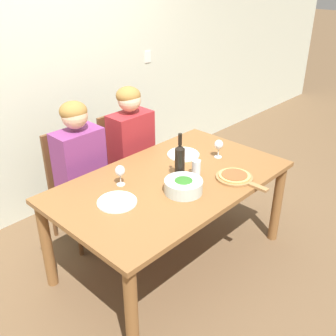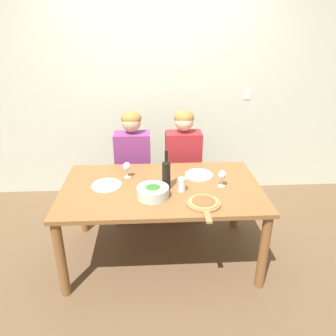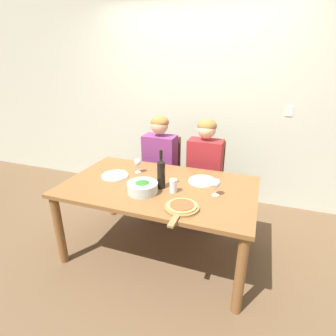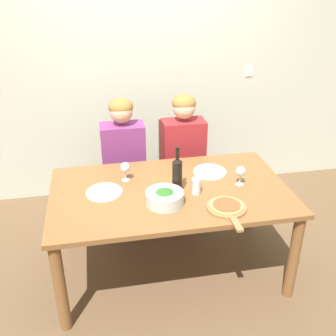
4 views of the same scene
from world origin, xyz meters
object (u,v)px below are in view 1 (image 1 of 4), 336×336
(chair_left, at_px, (76,182))
(broccoli_bowl, at_px, (183,186))
(dinner_plate_left, at_px, (117,202))
(person_woman, at_px, (81,161))
(person_man, at_px, (132,141))
(chair_right, at_px, (125,161))
(pizza_on_board, at_px, (235,177))
(wine_bottle, at_px, (180,161))
(wine_glass_right, at_px, (219,145))
(water_tumbler, at_px, (196,168))
(dinner_plate_right, at_px, (183,154))
(wine_glass_left, at_px, (120,172))

(chair_left, xyz_separation_m, broccoli_bowl, (0.20, -1.02, 0.28))
(chair_left, distance_m, dinner_plate_left, 0.86)
(person_woman, bearing_deg, chair_left, 90.00)
(person_man, xyz_separation_m, broccoli_bowl, (-0.34, -0.90, 0.05))
(chair_left, bearing_deg, chair_right, 0.00)
(dinner_plate_left, bearing_deg, chair_right, 46.97)
(broccoli_bowl, distance_m, pizza_on_board, 0.43)
(broccoli_bowl, bearing_deg, wine_bottle, 50.47)
(chair_left, relative_size, wine_glass_right, 6.21)
(person_man, relative_size, water_tumbler, 10.30)
(person_man, bearing_deg, broccoli_bowl, -110.69)
(chair_right, height_order, wine_glass_right, chair_right)
(broccoli_bowl, relative_size, dinner_plate_left, 1.00)
(chair_left, xyz_separation_m, wine_bottle, (0.32, -0.88, 0.38))
(chair_left, height_order, dinner_plate_left, chair_left)
(pizza_on_board, distance_m, water_tumbler, 0.29)
(dinner_plate_left, height_order, dinner_plate_right, same)
(wine_bottle, bearing_deg, chair_left, 110.13)
(chair_left, height_order, dinner_plate_right, chair_left)
(wine_glass_left, height_order, water_tumbler, wine_glass_left)
(wine_glass_right, bearing_deg, person_man, 109.07)
(chair_right, distance_m, wine_glass_right, 0.96)
(chair_right, xyz_separation_m, wine_bottle, (-0.22, -0.88, 0.38))
(chair_right, distance_m, person_woman, 0.60)
(person_woman, distance_m, wine_glass_right, 1.10)
(wine_bottle, relative_size, water_tumbler, 2.99)
(dinner_plate_right, height_order, wine_glass_right, wine_glass_right)
(dinner_plate_left, bearing_deg, water_tumbler, -11.08)
(dinner_plate_left, distance_m, wine_glass_left, 0.25)
(dinner_plate_right, xyz_separation_m, wine_glass_left, (-0.67, -0.00, 0.10))
(person_man, relative_size, wine_bottle, 3.44)
(person_man, height_order, wine_bottle, person_man)
(dinner_plate_left, bearing_deg, chair_left, 76.07)
(wine_glass_right, bearing_deg, dinner_plate_left, 176.44)
(wine_bottle, bearing_deg, pizza_on_board, -46.39)
(chair_right, bearing_deg, wine_glass_right, -73.30)
(broccoli_bowl, xyz_separation_m, water_tumbler, (0.25, 0.09, 0.01))
(dinner_plate_right, relative_size, water_tumbler, 2.21)
(wine_bottle, bearing_deg, chair_right, 75.61)
(broccoli_bowl, bearing_deg, pizza_on_board, -20.95)
(wine_glass_left, bearing_deg, broccoli_bowl, -59.00)
(chair_right, distance_m, wine_bottle, 0.98)
(broccoli_bowl, height_order, dinner_plate_left, broccoli_bowl)
(pizza_on_board, relative_size, wine_glass_left, 2.71)
(wine_glass_left, bearing_deg, chair_left, 87.57)
(wine_glass_right, bearing_deg, dinner_plate_right, 125.73)
(pizza_on_board, bearing_deg, broccoli_bowl, 159.05)
(chair_left, distance_m, water_tumbler, 1.07)
(wine_glass_left, xyz_separation_m, water_tumbler, (0.48, -0.29, -0.05))
(wine_glass_right, bearing_deg, broccoli_bowl, -165.14)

